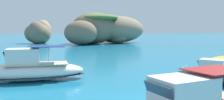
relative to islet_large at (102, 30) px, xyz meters
The scene contains 4 objects.
islet_large is the anchor object (origin of this frame).
islet_small 18.33m from the islet_large, behind, with size 10.06×10.13×6.87m.
motorboat_white 52.00m from the islet_large, 104.31° to the right, with size 9.19×3.29×2.83m.
motorboat_charcoal 54.25m from the islet_large, 88.38° to the right, with size 5.93×5.98×1.92m.
Camera 1 is at (-4.44, -11.98, 4.27)m, focal length 39.49 mm.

